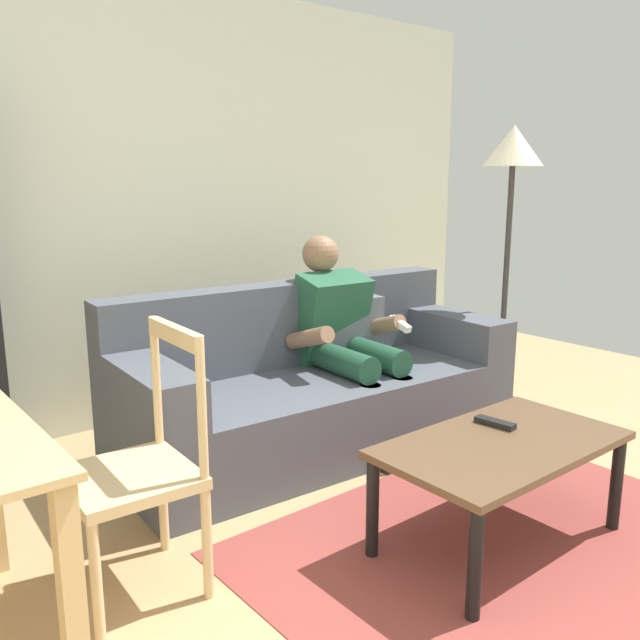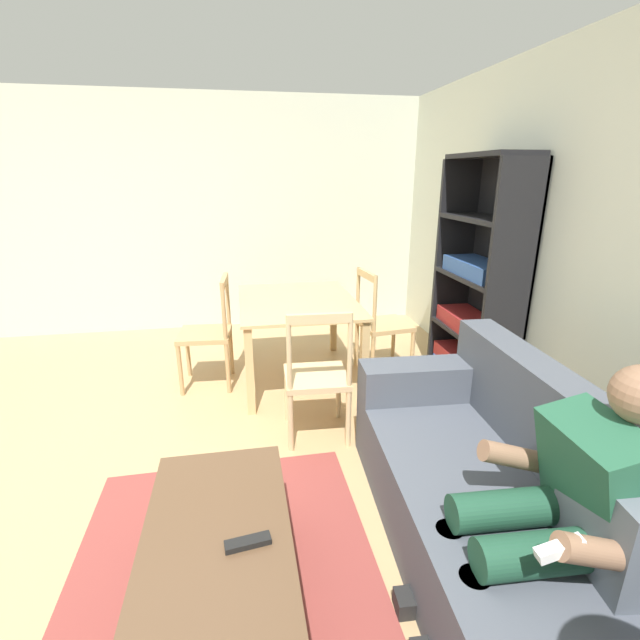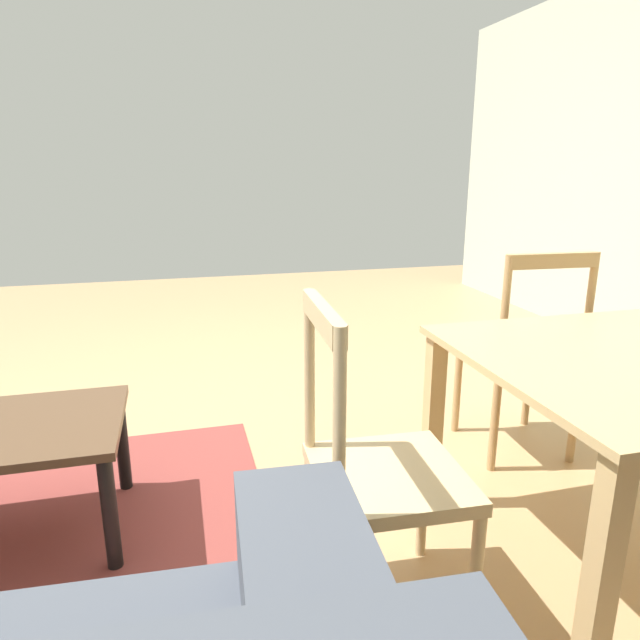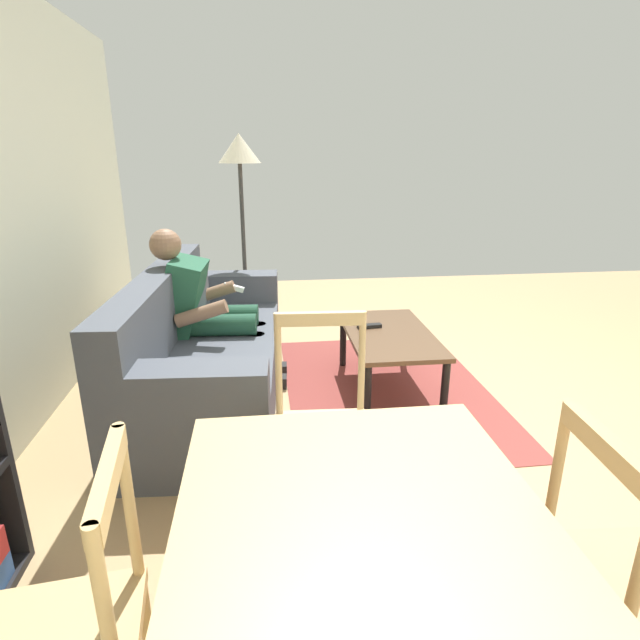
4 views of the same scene
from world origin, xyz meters
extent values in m
plane|color=tan|center=(0.00, 0.00, 0.00)|extent=(8.09, 8.09, 0.00)
cube|color=beige|center=(0.00, 2.95, 1.28)|extent=(6.09, 0.12, 2.56)
cube|color=beige|center=(-3.04, 0.00, 1.28)|extent=(0.12, 5.91, 2.56)
cube|color=#474C56|center=(0.85, 1.87, 0.20)|extent=(2.22, 0.97, 0.41)
cube|color=#474C56|center=(0.87, 2.19, 0.64)|extent=(2.18, 0.32, 0.46)
cube|color=#474C56|center=(-0.11, 1.93, 0.52)|extent=(0.29, 0.86, 0.23)
cube|color=slate|center=(1.19, 2.02, 0.59)|extent=(0.42, 0.20, 0.36)
cube|color=#23563D|center=(1.08, 2.06, 0.65)|extent=(0.42, 0.36, 0.54)
cylinder|color=#1C4530|center=(0.95, 1.79, 0.48)|extent=(0.17, 0.45, 0.15)
cylinder|color=#8C664C|center=(0.94, 1.57, 0.20)|extent=(0.11, 0.11, 0.41)
cube|color=black|center=(0.94, 1.49, 0.04)|extent=(0.11, 0.25, 0.08)
cylinder|color=#1C4530|center=(1.17, 1.78, 0.48)|extent=(0.17, 0.45, 0.15)
cylinder|color=#8C664C|center=(1.16, 1.56, 0.20)|extent=(0.11, 0.11, 0.41)
cylinder|color=#8C664C|center=(0.82, 1.92, 0.61)|extent=(0.11, 0.36, 0.19)
cylinder|color=#8C664C|center=(1.32, 1.89, 0.61)|extent=(0.11, 0.36, 0.19)
cube|color=white|center=(1.31, 1.73, 0.65)|extent=(0.05, 0.16, 0.08)
cube|color=brown|center=(0.80, 0.67, 0.42)|extent=(1.00, 0.57, 0.03)
cylinder|color=black|center=(0.33, 0.42, 0.20)|extent=(0.05, 0.05, 0.40)
cylinder|color=black|center=(0.33, 0.91, 0.20)|extent=(0.05, 0.05, 0.40)
cube|color=black|center=(0.91, 0.78, 0.44)|extent=(0.07, 0.18, 0.02)
cube|color=black|center=(-1.41, 2.69, 0.93)|extent=(0.04, 0.36, 1.85)
cube|color=black|center=(-0.56, 2.69, 0.93)|extent=(0.04, 0.36, 1.85)
cube|color=black|center=(-0.98, 2.86, 0.93)|extent=(0.89, 0.02, 1.85)
cube|color=black|center=(-0.98, 2.69, 0.02)|extent=(0.81, 0.36, 0.04)
cube|color=black|center=(-0.98, 2.69, 0.48)|extent=(0.81, 0.36, 0.04)
cube|color=black|center=(-0.98, 2.69, 0.94)|extent=(0.81, 0.36, 0.04)
cube|color=black|center=(-0.98, 2.69, 1.41)|extent=(0.81, 0.36, 0.04)
cube|color=black|center=(-0.98, 2.69, 1.87)|extent=(0.81, 0.36, 0.04)
cube|color=#2D5193|center=(-1.00, 2.67, 0.10)|extent=(0.67, 0.29, 0.12)
cube|color=maroon|center=(-1.02, 2.67, 0.22)|extent=(0.67, 0.31, 0.12)
cube|color=maroon|center=(-1.02, 2.67, 0.56)|extent=(0.68, 0.31, 0.12)
cube|color=#2D5193|center=(-0.97, 2.67, 1.02)|extent=(0.67, 0.29, 0.12)
cube|color=tan|center=(-1.39, 1.28, 0.70)|extent=(1.25, 0.98, 0.02)
cube|color=tan|center=(-1.97, 0.84, 0.35)|extent=(0.06, 0.06, 0.69)
cube|color=tan|center=(-0.82, 0.84, 0.35)|extent=(0.06, 0.06, 0.69)
cube|color=tan|center=(-1.97, 1.72, 0.35)|extent=(0.06, 0.06, 0.69)
cube|color=tan|center=(-0.82, 1.72, 0.35)|extent=(0.06, 0.06, 0.69)
cube|color=tan|center=(-1.39, 2.07, 0.44)|extent=(0.47, 0.47, 0.04)
cylinder|color=tan|center=(-1.23, 2.28, 0.22)|extent=(0.04, 0.04, 0.44)
cylinder|color=tan|center=(-1.60, 2.23, 0.22)|extent=(0.04, 0.04, 0.44)
cylinder|color=tan|center=(-1.18, 1.90, 0.22)|extent=(0.04, 0.04, 0.44)
cylinder|color=tan|center=(-1.56, 1.86, 0.22)|extent=(0.04, 0.04, 0.44)
cylinder|color=tan|center=(-1.18, 1.90, 0.69)|extent=(0.03, 0.03, 0.50)
cylinder|color=tan|center=(-1.56, 1.86, 0.69)|extent=(0.03, 0.03, 0.50)
cube|color=tan|center=(-1.37, 1.88, 0.91)|extent=(0.38, 0.08, 0.06)
cube|color=#D1B27F|center=(-0.47, 1.28, 0.43)|extent=(0.44, 0.44, 0.04)
cylinder|color=#D1B27F|center=(-0.65, 1.48, 0.21)|extent=(0.04, 0.04, 0.43)
cylinder|color=#D1B27F|center=(-0.67, 1.10, 0.21)|extent=(0.04, 0.04, 0.43)
cylinder|color=#D1B27F|center=(-0.27, 1.46, 0.21)|extent=(0.04, 0.04, 0.43)
cylinder|color=#D1B27F|center=(-0.29, 1.08, 0.21)|extent=(0.04, 0.04, 0.43)
cylinder|color=#D1B27F|center=(-0.27, 1.46, 0.68)|extent=(0.03, 0.03, 0.51)
cylinder|color=#D1B27F|center=(-0.29, 1.08, 0.68)|extent=(0.03, 0.03, 0.51)
cube|color=#D1B27F|center=(-0.28, 1.27, 0.91)|extent=(0.05, 0.38, 0.06)
cube|color=tan|center=(-1.39, 0.49, 0.46)|extent=(0.45, 0.45, 0.04)
cylinder|color=tan|center=(-1.60, 0.31, 0.23)|extent=(0.04, 0.04, 0.46)
cylinder|color=tan|center=(-1.22, 0.29, 0.23)|extent=(0.04, 0.04, 0.46)
cylinder|color=tan|center=(-1.57, 0.69, 0.23)|extent=(0.04, 0.04, 0.46)
cylinder|color=tan|center=(-1.19, 0.67, 0.23)|extent=(0.04, 0.04, 0.46)
cylinder|color=tan|center=(-1.57, 0.69, 0.70)|extent=(0.03, 0.03, 0.49)
cylinder|color=tan|center=(-1.19, 0.67, 0.70)|extent=(0.03, 0.03, 0.49)
cube|color=tan|center=(-1.38, 0.68, 0.91)|extent=(0.38, 0.06, 0.06)
cube|color=brown|center=(0.80, 0.67, 0.00)|extent=(2.01, 1.42, 0.01)
camera|label=1|loc=(-1.27, -0.76, 1.43)|focal=36.97mm
camera|label=2|loc=(2.24, 0.81, 1.74)|focal=25.01mm
camera|label=3|loc=(0.07, 2.60, 1.28)|focal=31.61mm
camera|label=4|loc=(-2.39, 1.52, 1.62)|focal=28.55mm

